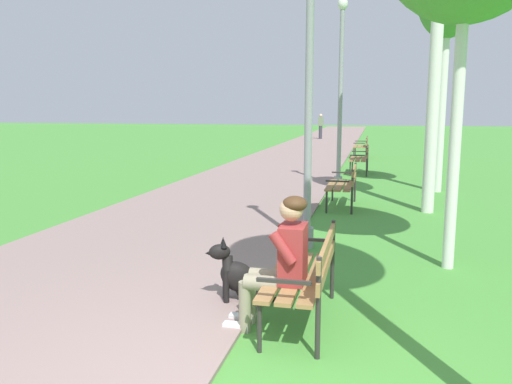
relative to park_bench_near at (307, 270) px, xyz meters
The scene contains 10 objects.
paved_path 22.64m from the park_bench_near, 96.58° to the left, with size 4.12×60.00×0.04m, color gray.
park_bench_near is the anchor object (origin of this frame).
park_bench_mid 5.90m from the park_bench_near, 90.08° to the left, with size 0.55×1.50×0.85m.
park_bench_far 11.60m from the park_bench_near, 89.23° to the left, with size 0.55×1.50×0.85m.
park_bench_furthest 17.02m from the park_bench_near, 89.90° to the left, with size 0.55×1.50×0.85m.
person_seated_on_near_bench 0.35m from the park_bench_near, 132.76° to the right, with size 0.74×0.49×1.25m.
dog_black 0.83m from the park_bench_near, 154.44° to the left, with size 0.80×0.44×0.71m.
lamp_post_near 3.17m from the park_bench_near, 97.56° to the left, with size 0.24×0.24×4.30m.
lamp_post_mid 8.73m from the park_bench_near, 92.16° to the left, with size 0.24×0.24×4.66m.
pedestrian_distant 29.24m from the park_bench_near, 95.81° to the left, with size 0.32×0.22×1.65m.
Camera 1 is at (0.93, -3.09, 2.00)m, focal length 36.11 mm.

